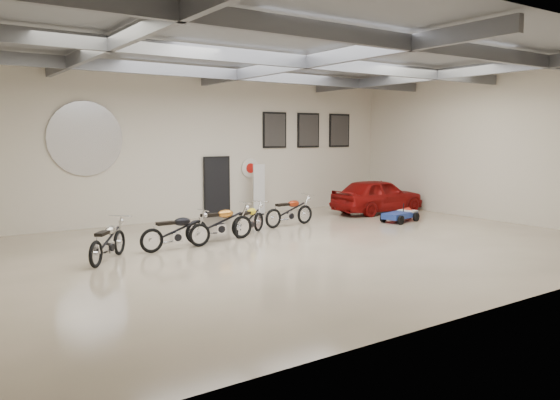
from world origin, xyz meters
TOP-DOWN VIEW (x-y plane):
  - floor at (0.00, 0.00)m, footprint 16.00×12.00m
  - ceiling at (0.00, 0.00)m, footprint 16.00×12.00m
  - back_wall at (0.00, 6.00)m, footprint 16.00×0.02m
  - right_wall at (8.00, 0.00)m, footprint 0.02×12.00m
  - ceiling_beams at (0.00, 0.00)m, footprint 15.80×11.80m
  - door at (0.50, 5.95)m, footprint 0.92×0.08m
  - logo_plaque at (-4.00, 5.95)m, footprint 2.30×0.06m
  - poster_left at (3.00, 5.96)m, footprint 1.05×0.08m
  - poster_mid at (4.60, 5.96)m, footprint 1.05×0.08m
  - poster_right at (6.20, 5.96)m, footprint 1.05×0.08m
  - oil_sign at (1.90, 5.95)m, footprint 0.72×0.10m
  - banner_stand at (2.00, 5.50)m, footprint 0.53×0.26m
  - motorcycle_silver at (-4.85, 1.17)m, footprint 1.66×1.82m
  - motorcycle_black at (-3.03, 1.45)m, footprint 1.92×0.65m
  - motorcycle_gold at (-1.58, 1.83)m, footprint 2.03×0.66m
  - motorcycle_yellow at (-0.40, 2.21)m, footprint 1.81×1.43m
  - motorcycle_red at (1.47, 2.82)m, footprint 1.97×0.78m
  - go_kart at (5.18, 1.44)m, footprint 1.82×1.09m
  - vintage_car at (6.00, 3.46)m, footprint 1.63×3.84m

SIDE VIEW (x-z plane):
  - floor at x=0.00m, z-range -0.01..0.01m
  - go_kart at x=5.18m, z-range 0.00..0.62m
  - motorcycle_yellow at x=-0.40m, z-range 0.00..0.93m
  - motorcycle_silver at x=-4.85m, z-range 0.00..0.98m
  - motorcycle_black at x=-3.03m, z-range 0.00..0.99m
  - motorcycle_red at x=1.47m, z-range 0.00..1.00m
  - motorcycle_gold at x=-1.58m, z-range 0.00..1.05m
  - vintage_car at x=6.00m, z-range 0.00..1.30m
  - banner_stand at x=2.00m, z-range 0.00..1.86m
  - door at x=0.50m, z-range 0.00..2.10m
  - oil_sign at x=1.90m, z-range 1.34..2.06m
  - back_wall at x=0.00m, z-range 0.00..5.00m
  - right_wall at x=8.00m, z-range 0.00..5.00m
  - logo_plaque at x=-4.00m, z-range 2.22..3.38m
  - poster_left at x=3.00m, z-range 2.42..3.78m
  - poster_mid at x=4.60m, z-range 2.42..3.78m
  - poster_right at x=6.20m, z-range 2.42..3.78m
  - ceiling_beams at x=0.00m, z-range 4.59..4.91m
  - ceiling at x=0.00m, z-range 5.00..5.00m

